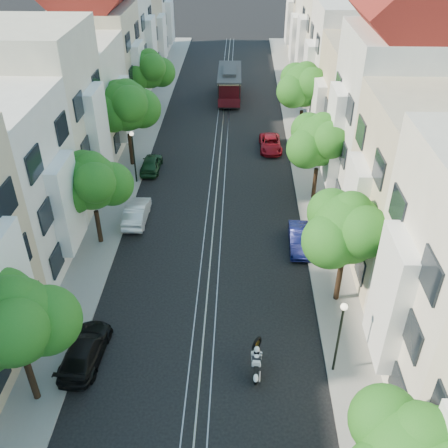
# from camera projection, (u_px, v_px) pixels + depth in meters

# --- Properties ---
(ground) EXTENTS (200.00, 200.00, 0.00)m
(ground) POSITION_uv_depth(u_px,v_px,m) (220.00, 151.00, 43.85)
(ground) COLOR black
(ground) RESTS_ON ground
(sidewalk_east) EXTENTS (2.50, 80.00, 0.12)m
(sidewalk_east) POSITION_uv_depth(u_px,v_px,m) (303.00, 151.00, 43.61)
(sidewalk_east) COLOR gray
(sidewalk_east) RESTS_ON ground
(sidewalk_west) EXTENTS (2.50, 80.00, 0.12)m
(sidewalk_west) POSITION_uv_depth(u_px,v_px,m) (138.00, 149.00, 44.01)
(sidewalk_west) COLOR gray
(sidewalk_west) RESTS_ON ground
(rail_left) EXTENTS (0.06, 80.00, 0.02)m
(rail_left) POSITION_uv_depth(u_px,v_px,m) (214.00, 151.00, 43.85)
(rail_left) COLOR gray
(rail_left) RESTS_ON ground
(rail_slot) EXTENTS (0.06, 80.00, 0.02)m
(rail_slot) POSITION_uv_depth(u_px,v_px,m) (220.00, 151.00, 43.84)
(rail_slot) COLOR gray
(rail_slot) RESTS_ON ground
(rail_right) EXTENTS (0.06, 80.00, 0.02)m
(rail_right) POSITION_uv_depth(u_px,v_px,m) (226.00, 151.00, 43.82)
(rail_right) COLOR gray
(rail_right) RESTS_ON ground
(lane_line) EXTENTS (0.08, 80.00, 0.01)m
(lane_line) POSITION_uv_depth(u_px,v_px,m) (220.00, 151.00, 43.84)
(lane_line) COLOR tan
(lane_line) RESTS_ON ground
(townhouses_east) EXTENTS (7.75, 72.00, 12.00)m
(townhouses_east) POSITION_uv_depth(u_px,v_px,m) (365.00, 95.00, 40.57)
(townhouses_east) COLOR beige
(townhouses_east) RESTS_ON ground
(townhouses_west) EXTENTS (7.75, 72.00, 11.76)m
(townhouses_west) POSITION_uv_depth(u_px,v_px,m) (77.00, 93.00, 41.27)
(townhouses_west) COLOR silver
(townhouses_west) RESTS_ON ground
(tree_e_b) EXTENTS (4.93, 4.08, 6.68)m
(tree_e_b) POSITION_uv_depth(u_px,v_px,m) (348.00, 230.00, 25.21)
(tree_e_b) COLOR black
(tree_e_b) RESTS_ON ground
(tree_e_c) EXTENTS (4.84, 3.99, 6.52)m
(tree_e_c) POSITION_uv_depth(u_px,v_px,m) (320.00, 142.00, 34.42)
(tree_e_c) COLOR black
(tree_e_c) RESTS_ON ground
(tree_e_d) EXTENTS (5.01, 4.16, 6.85)m
(tree_e_d) POSITION_uv_depth(u_px,v_px,m) (304.00, 86.00, 43.41)
(tree_e_d) COLOR black
(tree_e_d) RESTS_ON ground
(tree_w_a) EXTENTS (4.93, 4.08, 6.68)m
(tree_w_a) POSITION_uv_depth(u_px,v_px,m) (15.00, 323.00, 19.79)
(tree_w_a) COLOR black
(tree_w_a) RESTS_ON ground
(tree_w_b) EXTENTS (4.72, 3.87, 6.27)m
(tree_w_b) POSITION_uv_depth(u_px,v_px,m) (92.00, 183.00, 29.94)
(tree_w_b) COLOR black
(tree_w_b) RESTS_ON ground
(tree_w_c) EXTENTS (5.13, 4.28, 7.09)m
(tree_w_c) POSITION_uv_depth(u_px,v_px,m) (127.00, 107.00, 38.71)
(tree_w_c) COLOR black
(tree_w_c) RESTS_ON ground
(tree_w_d) EXTENTS (4.84, 3.99, 6.52)m
(tree_w_d) POSITION_uv_depth(u_px,v_px,m) (149.00, 70.00, 48.11)
(tree_w_d) COLOR black
(tree_w_d) RESTS_ON ground
(lamp_east) EXTENTS (0.32, 0.32, 4.16)m
(lamp_east) POSITION_uv_depth(u_px,v_px,m) (340.00, 328.00, 22.15)
(lamp_east) COLOR black
(lamp_east) RESTS_ON ground
(lamp_west) EXTENTS (0.32, 0.32, 4.16)m
(lamp_west) POSITION_uv_depth(u_px,v_px,m) (133.00, 150.00, 37.45)
(lamp_west) COLOR black
(lamp_west) RESTS_ON ground
(sportbike_rider) EXTENTS (0.55, 2.07, 1.53)m
(sportbike_rider) POSITION_uv_depth(u_px,v_px,m) (256.00, 360.00, 23.20)
(sportbike_rider) COLOR black
(sportbike_rider) RESTS_ON ground
(cable_car) EXTENTS (2.53, 7.92, 3.04)m
(cable_car) POSITION_uv_depth(u_px,v_px,m) (230.00, 82.00, 53.93)
(cable_car) COLOR black
(cable_car) RESTS_ON ground
(parked_car_e_mid) EXTENTS (1.39, 3.74, 1.22)m
(parked_car_e_mid) POSITION_uv_depth(u_px,v_px,m) (300.00, 239.00, 31.65)
(parked_car_e_mid) COLOR #0D1143
(parked_car_e_mid) RESTS_ON ground
(parked_car_e_far) EXTENTS (1.94, 4.07, 1.12)m
(parked_car_e_far) POSITION_uv_depth(u_px,v_px,m) (270.00, 144.00, 43.73)
(parked_car_e_far) COLOR maroon
(parked_car_e_far) RESTS_ON ground
(parked_car_w_near) EXTENTS (1.99, 4.37, 1.24)m
(parked_car_w_near) POSITION_uv_depth(u_px,v_px,m) (85.00, 350.00, 24.00)
(parked_car_w_near) COLOR black
(parked_car_w_near) RESTS_ON ground
(parked_car_w_mid) EXTENTS (1.41, 4.02, 1.32)m
(parked_car_w_mid) POSITION_uv_depth(u_px,v_px,m) (137.00, 212.00, 34.21)
(parked_car_w_mid) COLOR silver
(parked_car_w_mid) RESTS_ON ground
(parked_car_w_far) EXTENTS (1.52, 3.70, 1.26)m
(parked_car_w_far) POSITION_uv_depth(u_px,v_px,m) (151.00, 163.00, 40.41)
(parked_car_w_far) COLOR #14341B
(parked_car_w_far) RESTS_ON ground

